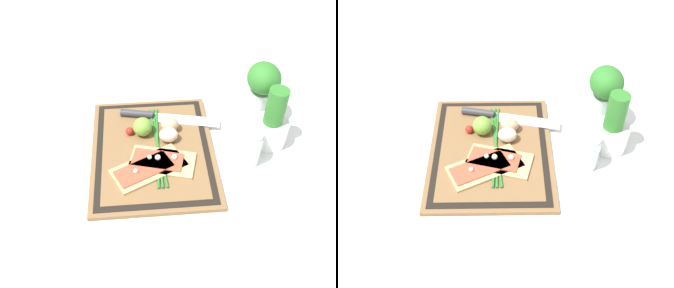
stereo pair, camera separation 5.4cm
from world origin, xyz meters
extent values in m
plane|color=white|center=(0.00, 0.00, 0.00)|extent=(6.00, 6.00, 0.00)
cube|color=brown|center=(0.00, 0.00, 0.01)|extent=(0.43, 0.34, 0.01)
cube|color=black|center=(0.00, 0.00, 0.01)|extent=(0.41, 0.32, 0.00)
cube|color=brown|center=(0.00, 0.00, 0.02)|extent=(0.37, 0.28, 0.00)
cube|color=tan|center=(0.07, -0.01, 0.02)|extent=(0.17, 0.22, 0.01)
cube|color=#D14C33|center=(0.08, -0.03, 0.02)|extent=(0.13, 0.17, 0.00)
sphere|color=silver|center=(0.05, 0.01, 0.03)|extent=(0.02, 0.02, 0.02)
sphere|color=silver|center=(0.09, -0.05, 0.03)|extent=(0.01, 0.01, 0.01)
cube|color=tan|center=(0.05, 0.02, 0.02)|extent=(0.14, 0.19, 0.01)
cube|color=#D14C33|center=(0.05, 0.01, 0.02)|extent=(0.10, 0.15, 0.00)
sphere|color=silver|center=(0.05, 0.06, 0.03)|extent=(0.02, 0.02, 0.02)
sphere|color=silver|center=(0.04, -0.01, 0.03)|extent=(0.01, 0.01, 0.01)
cube|color=silver|center=(-0.11, 0.11, 0.02)|extent=(0.08, 0.21, 0.00)
cylinder|color=#38383D|center=(-0.14, -0.04, 0.03)|extent=(0.04, 0.10, 0.02)
ellipsoid|color=tan|center=(-0.07, 0.05, 0.04)|extent=(0.04, 0.05, 0.04)
ellipsoid|color=beige|center=(-0.03, 0.05, 0.04)|extent=(0.04, 0.05, 0.04)
sphere|color=#70A838|center=(-0.07, -0.03, 0.04)|extent=(0.06, 0.06, 0.06)
sphere|color=red|center=(-0.07, -0.06, 0.03)|extent=(0.02, 0.02, 0.02)
cylinder|color=#2D7528|center=(-0.01, 0.01, 0.02)|extent=(0.31, 0.02, 0.01)
cylinder|color=#2D7528|center=(-0.01, 0.01, 0.02)|extent=(0.31, 0.01, 0.01)
cylinder|color=#2D7528|center=(-0.01, 0.01, 0.02)|extent=(0.31, 0.04, 0.01)
cylinder|color=white|center=(-0.02, 0.34, 0.04)|extent=(0.10, 0.10, 0.08)
cylinder|color=#2D7528|center=(-0.02, 0.34, 0.11)|extent=(0.05, 0.05, 0.15)
cylinder|color=silver|center=(0.05, 0.26, 0.05)|extent=(0.08, 0.08, 0.10)
cylinder|color=#B73323|center=(0.05, 0.26, 0.02)|extent=(0.07, 0.07, 0.03)
cylinder|color=silver|center=(0.05, 0.26, 0.10)|extent=(0.07, 0.07, 0.01)
cylinder|color=silver|center=(-0.12, 0.33, 0.05)|extent=(0.07, 0.07, 0.11)
ellipsoid|color=#2D7528|center=(-0.12, 0.33, 0.15)|extent=(0.11, 0.10, 0.09)
camera|label=1|loc=(0.77, -0.02, 0.81)|focal=42.00mm
camera|label=2|loc=(0.77, 0.03, 0.81)|focal=42.00mm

